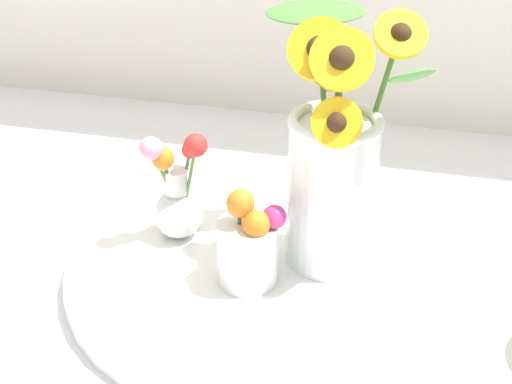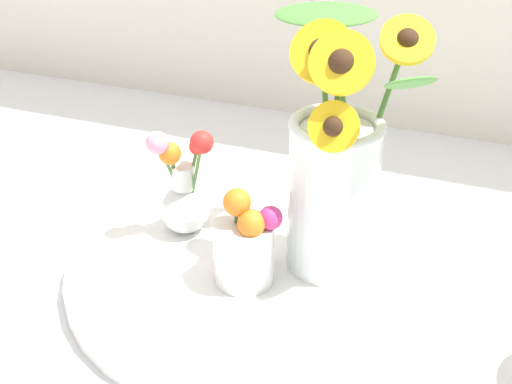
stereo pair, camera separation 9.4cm
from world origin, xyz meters
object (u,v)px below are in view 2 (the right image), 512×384
Objects in this scene: mason_jar_sunflowers at (335,175)px; vase_bulb_right at (184,193)px; serving_tray at (256,269)px; vase_small_center at (245,246)px.

mason_jar_sunflowers reaches higher than vase_bulb_right.
vase_small_center is at bearing -89.55° from serving_tray.
vase_small_center reaches higher than serving_tray.
vase_bulb_right reaches higher than vase_small_center.
vase_small_center is 0.15m from vase_bulb_right.
mason_jar_sunflowers is 0.15m from vase_small_center.
vase_bulb_right is (-0.22, 0.00, -0.07)m from mason_jar_sunflowers.
vase_small_center is at bearing -32.85° from vase_bulb_right.
serving_tray is 0.08m from vase_small_center.
serving_tray is at bearing -159.35° from mason_jar_sunflowers.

